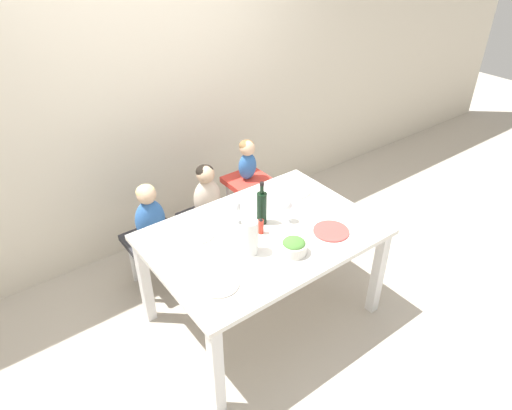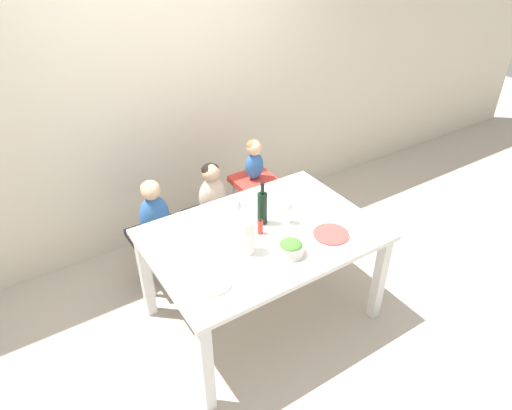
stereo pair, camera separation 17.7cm
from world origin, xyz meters
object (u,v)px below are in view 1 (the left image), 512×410
Objects in this scene: person_child_center at (207,192)px; person_baby_right at (247,158)px; wine_glass_far at (236,207)px; dinner_plate_back_left at (197,234)px; wine_glass_near at (287,206)px; dinner_plate_front_right at (331,231)px; chair_right_highchair at (248,193)px; paper_towel_roll at (250,237)px; salad_bowl_large at (294,246)px; person_child_left at (149,213)px; dinner_plate_back_right at (295,191)px; chair_far_left at (154,245)px; wine_bottle at (262,207)px; dinner_plate_front_left at (219,284)px; chair_far_center at (209,223)px.

person_child_center is 1.33× the size of person_baby_right.
wine_glass_far is 0.32m from dinner_plate_back_left.
wine_glass_near reaches higher than dinner_plate_front_right.
chair_right_highchair is 2.81× the size of dinner_plate_front_right.
salad_bowl_large is (0.22, -0.17, -0.07)m from paper_towel_roll.
chair_right_highchair is 0.85m from wine_glass_far.
dinner_plate_back_right is at bearing -26.93° from person_child_left.
dinner_plate_back_left reaches higher than chair_far_left.
paper_towel_roll reaches higher than wine_glass_far.
dinner_plate_front_right is at bearing -105.42° from dinner_plate_back_right.
person_baby_right is 0.77m from wine_glass_far.
wine_bottle reaches higher than dinner_plate_front_left.
dinner_plate_front_left is (-0.04, -1.02, 0.07)m from person_child_left.
chair_far_left is 1.18m from dinner_plate_back_right.
person_child_center is at bearing 103.34° from wine_glass_near.
wine_glass_far is (0.39, -0.57, 0.50)m from chair_far_left.
chair_far_left is 1.92× the size of dinner_plate_back_left.
paper_towel_roll reaches higher than chair_right_highchair.
chair_far_center is at bearing -0.11° from person_child_left.
paper_towel_roll is (0.28, -0.89, 0.19)m from person_child_left.
chair_far_center is 0.94m from wine_glass_near.
wine_glass_far is 1.06× the size of salad_bowl_large.
dinner_plate_back_right is (0.60, 0.07, -0.12)m from wine_glass_far.
wine_bottle reaches higher than paper_towel_roll.
person_child_left is at bearing 180.00° from person_child_center.
person_baby_right reaches higher than dinner_plate_front_left.
person_child_left is 2.57× the size of wine_glass_near.
wine_bottle reaches higher than dinner_plate_back_right.
paper_towel_roll reaches higher than dinner_plate_back_left.
dinner_plate_front_left reaches higher than chair_far_center.
chair_right_highchair is 3.76× the size of wine_glass_near.
wine_bottle is at bearing 148.18° from wine_glass_near.
wine_glass_near reaches higher than salad_bowl_large.
chair_far_left is 1.40m from dinner_plate_front_right.
dinner_plate_back_left is at bearing 126.43° from salad_bowl_large.
wine_bottle is 1.33× the size of dinner_plate_front_right.
chair_far_left is 0.92m from chair_right_highchair.
dinner_plate_back_right is (0.49, -0.50, 0.38)m from chair_far_center.
wine_glass_far reaches higher than person_child_center.
person_child_center is at bearing 76.11° from paper_towel_roll.
dinner_plate_back_right is (0.99, -0.51, 0.07)m from person_child_left.
person_child_center is at bearing 108.08° from dinner_plate_front_right.
person_baby_right reaches higher than chair_far_center.
chair_far_center is 0.85m from wine_bottle.
dinner_plate_back_right is at bearing 74.58° from dinner_plate_front_right.
chair_far_left is at bearing -179.91° from person_baby_right.
person_baby_right is at bearing 86.56° from dinner_plate_front_right.
chair_right_highchair is at bearing 0.00° from chair_far_center.
dinner_plate_front_right is at bearing -51.16° from person_child_left.
wine_glass_far is at bearing 70.56° from paper_towel_roll.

